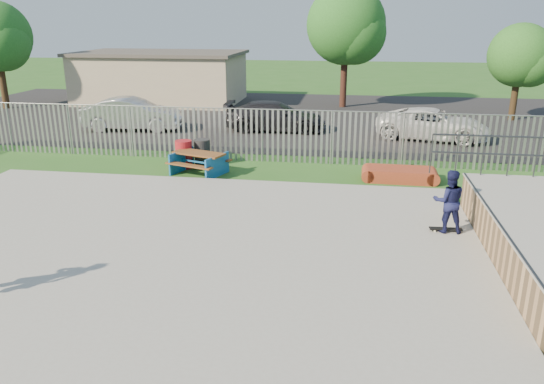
# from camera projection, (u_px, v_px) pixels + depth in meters

# --- Properties ---
(ground) EXTENTS (120.00, 120.00, 0.00)m
(ground) POSITION_uv_depth(u_px,v_px,m) (152.00, 260.00, 12.00)
(ground) COLOR #2A5E20
(ground) RESTS_ON ground
(concrete_slab) EXTENTS (15.00, 12.00, 0.15)m
(concrete_slab) POSITION_uv_depth(u_px,v_px,m) (152.00, 257.00, 11.98)
(concrete_slab) COLOR gray
(concrete_slab) RESTS_ON ground
(fence) EXTENTS (26.04, 16.02, 2.00)m
(fence) POSITION_uv_depth(u_px,v_px,m) (237.00, 166.00, 15.85)
(fence) COLOR gray
(fence) RESTS_ON ground
(picnic_table) EXTENTS (2.21, 2.01, 0.77)m
(picnic_table) POSITION_uv_depth(u_px,v_px,m) (199.00, 163.00, 18.57)
(picnic_table) COLOR brown
(picnic_table) RESTS_ON ground
(funbox) EXTENTS (2.13, 1.10, 0.42)m
(funbox) POSITION_uv_depth(u_px,v_px,m) (400.00, 174.00, 17.83)
(funbox) COLOR maroon
(funbox) RESTS_ON ground
(trash_bin_red) EXTENTS (0.61, 0.61, 1.01)m
(trash_bin_red) POSITION_uv_depth(u_px,v_px,m) (184.00, 154.00, 19.28)
(trash_bin_red) COLOR maroon
(trash_bin_red) RESTS_ON ground
(trash_bin_grey) EXTENTS (0.59, 0.59, 0.99)m
(trash_bin_grey) POSITION_uv_depth(u_px,v_px,m) (202.00, 153.00, 19.58)
(trash_bin_grey) COLOR #252527
(trash_bin_grey) RESTS_ON ground
(parking_lot) EXTENTS (40.00, 18.00, 0.02)m
(parking_lot) POSITION_uv_depth(u_px,v_px,m) (274.00, 115.00, 29.84)
(parking_lot) COLOR black
(parking_lot) RESTS_ON ground
(car_silver) EXTENTS (4.90, 2.22, 1.56)m
(car_silver) POSITION_uv_depth(u_px,v_px,m) (132.00, 114.00, 25.66)
(car_silver) COLOR silver
(car_silver) RESTS_ON parking_lot
(car_dark) EXTENTS (4.92, 2.21, 1.40)m
(car_dark) POSITION_uv_depth(u_px,v_px,m) (275.00, 116.00, 25.54)
(car_dark) COLOR black
(car_dark) RESTS_ON parking_lot
(car_white) EXTENTS (5.33, 3.33, 1.37)m
(car_white) POSITION_uv_depth(u_px,v_px,m) (433.00, 124.00, 23.71)
(car_white) COLOR white
(car_white) RESTS_ON parking_lot
(building) EXTENTS (10.40, 6.40, 3.20)m
(building) POSITION_uv_depth(u_px,v_px,m) (161.00, 77.00, 34.24)
(building) COLOR #B7A88D
(building) RESTS_ON ground
(tree_mid) EXTENTS (4.65, 4.65, 7.18)m
(tree_mid) POSITION_uv_depth(u_px,v_px,m) (346.00, 25.00, 31.22)
(tree_mid) COLOR #3D2018
(tree_mid) RESTS_ON ground
(tree_right) EXTENTS (3.26, 3.26, 5.03)m
(tree_right) POSITION_uv_depth(u_px,v_px,m) (520.00, 56.00, 27.42)
(tree_right) COLOR #392917
(tree_right) RESTS_ON ground
(skateboard_a) EXTENTS (0.81, 0.23, 0.08)m
(skateboard_a) POSITION_uv_depth(u_px,v_px,m) (446.00, 230.00, 13.23)
(skateboard_a) COLOR black
(skateboard_a) RESTS_ON concrete_slab
(skater_navy) EXTENTS (0.80, 0.63, 1.59)m
(skater_navy) POSITION_uv_depth(u_px,v_px,m) (449.00, 201.00, 12.99)
(skater_navy) COLOR #151843
(skater_navy) RESTS_ON concrete_slab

